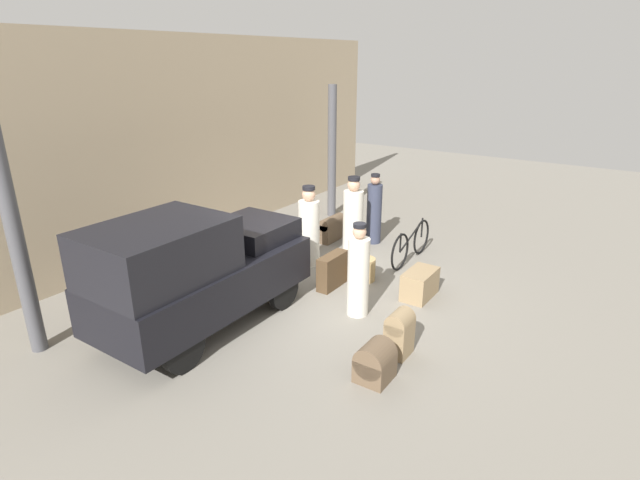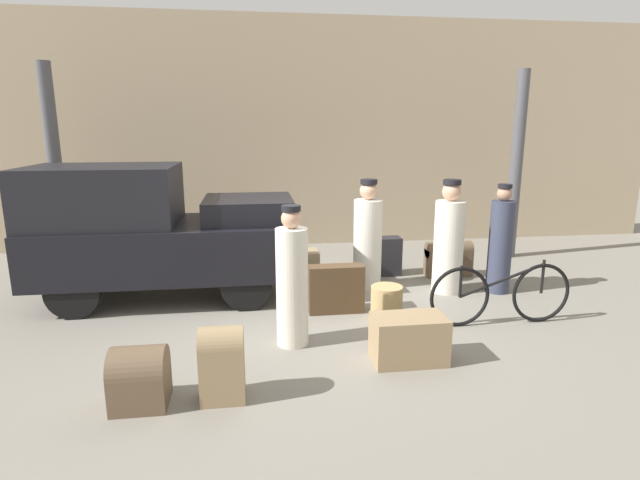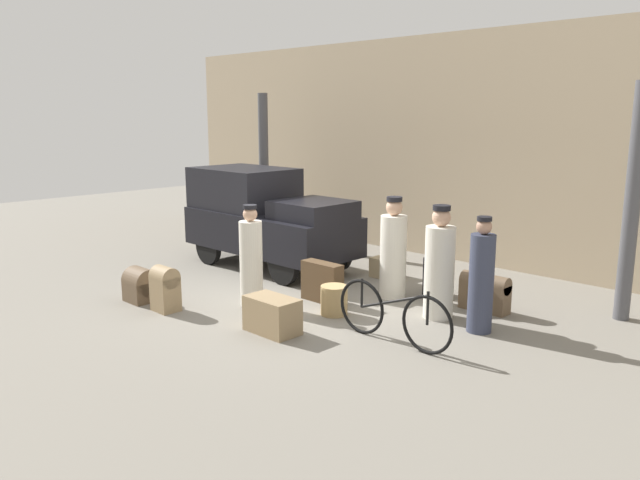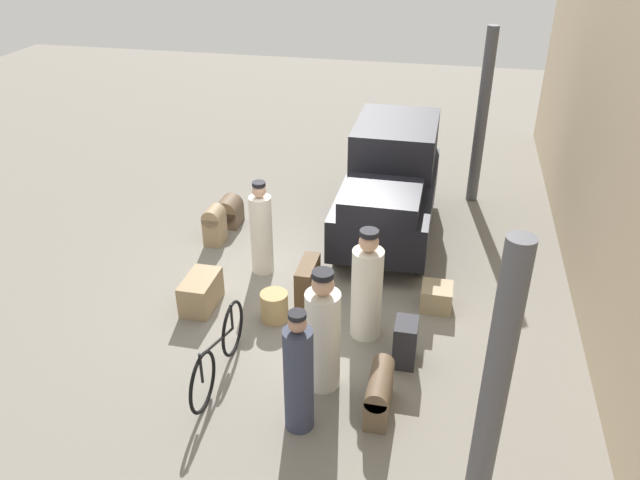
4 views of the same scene
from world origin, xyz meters
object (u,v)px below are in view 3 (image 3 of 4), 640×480
at_px(trunk_umber_medium, 322,282).
at_px(wicker_basket, 334,300).
at_px(trunk_wicker_pale, 387,267).
at_px(trunk_barrel_dark, 165,287).
at_px(truck, 265,216).
at_px(suitcase_small_leather, 272,315).
at_px(bicycle, 393,315).
at_px(porter_lifting_near_truck, 393,252).
at_px(conductor_in_dark_uniform, 251,260).
at_px(porter_carrying_trunk, 439,268).
at_px(suitcase_tan_flat, 141,285).
at_px(suitcase_black_upright, 438,277).
at_px(porter_with_bicycle, 481,280).
at_px(trunk_large_brown, 485,291).

bearing_deg(trunk_umber_medium, wicker_basket, -31.06).
distance_m(trunk_wicker_pale, trunk_barrel_dark, 4.09).
distance_m(truck, suitcase_small_leather, 3.89).
relative_size(bicycle, porter_lifting_near_truck, 1.10).
xyz_separation_m(conductor_in_dark_uniform, trunk_barrel_dark, (-0.72, -1.09, -0.36)).
height_order(truck, porter_carrying_trunk, truck).
distance_m(wicker_basket, trunk_umber_medium, 0.70).
distance_m(porter_lifting_near_truck, suitcase_tan_flat, 4.07).
relative_size(bicycle, suitcase_black_upright, 2.89).
bearing_deg(suitcase_tan_flat, porter_carrying_trunk, 34.08).
relative_size(trunk_umber_medium, suitcase_black_upright, 1.15).
bearing_deg(conductor_in_dark_uniform, trunk_wicker_pale, 81.17).
height_order(porter_lifting_near_truck, suitcase_tan_flat, porter_lifting_near_truck).
distance_m(conductor_in_dark_uniform, porter_carrying_trunk, 2.86).
height_order(bicycle, wicker_basket, bicycle).
relative_size(truck, porter_with_bicycle, 2.20).
height_order(porter_lifting_near_truck, trunk_barrel_dark, porter_lifting_near_truck).
bearing_deg(suitcase_tan_flat, trunk_umber_medium, 43.79).
bearing_deg(trunk_umber_medium, porter_lifting_near_truck, 56.58).
distance_m(porter_lifting_near_truck, suitcase_black_upright, 0.88).
relative_size(wicker_basket, suitcase_small_leather, 0.58).
bearing_deg(suitcase_tan_flat, trunk_large_brown, 38.77).
bearing_deg(trunk_barrel_dark, suitcase_tan_flat, 179.60).
bearing_deg(trunk_large_brown, truck, -174.47).
bearing_deg(porter_lifting_near_truck, suitcase_black_upright, 50.81).
xyz_separation_m(truck, porter_with_bicycle, (4.95, -0.43, -0.26)).
height_order(porter_carrying_trunk, trunk_umber_medium, porter_carrying_trunk).
bearing_deg(porter_with_bicycle, bicycle, -115.95).
height_order(truck, porter_lifting_near_truck, truck).
xyz_separation_m(porter_lifting_near_truck, conductor_in_dark_uniform, (-1.30, -1.89, -0.02)).
xyz_separation_m(bicycle, wicker_basket, (-1.35, 0.33, -0.17)).
xyz_separation_m(porter_lifting_near_truck, suitcase_tan_flat, (-2.73, -2.98, -0.49)).
height_order(bicycle, trunk_barrel_dark, bicycle).
relative_size(wicker_basket, trunk_large_brown, 0.59).
bearing_deg(trunk_barrel_dark, truck, 110.01).
bearing_deg(trunk_large_brown, suitcase_tan_flat, -141.23).
height_order(wicker_basket, conductor_in_dark_uniform, conductor_in_dark_uniform).
bearing_deg(suitcase_small_leather, wicker_basket, 86.06).
relative_size(porter_carrying_trunk, trunk_large_brown, 2.23).
relative_size(trunk_large_brown, suitcase_black_upright, 1.19).
xyz_separation_m(porter_with_bicycle, trunk_large_brown, (-0.42, 0.87, -0.43)).
height_order(wicker_basket, trunk_large_brown, trunk_large_brown).
relative_size(porter_carrying_trunk, suitcase_black_upright, 2.65).
bearing_deg(trunk_large_brown, suitcase_small_leather, -118.97).
height_order(trunk_umber_medium, suitcase_small_leather, trunk_umber_medium).
relative_size(trunk_wicker_pale, suitcase_small_leather, 0.62).
relative_size(trunk_wicker_pale, suitcase_tan_flat, 0.86).
distance_m(conductor_in_dark_uniform, suitcase_tan_flat, 1.86).
xyz_separation_m(suitcase_black_upright, trunk_barrel_dark, (-2.50, -3.58, 0.05)).
bearing_deg(porter_with_bicycle, wicker_basket, -156.17).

